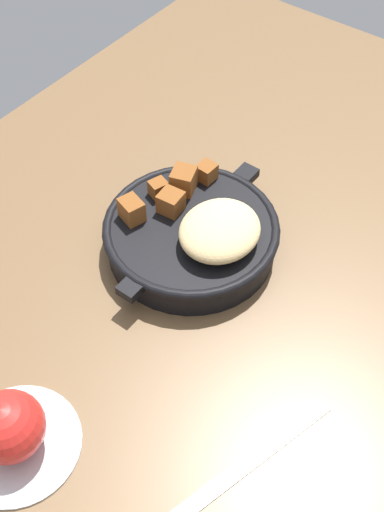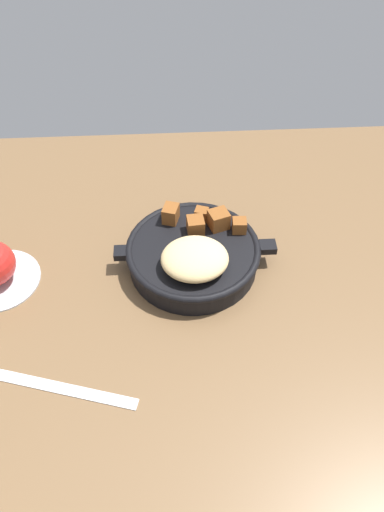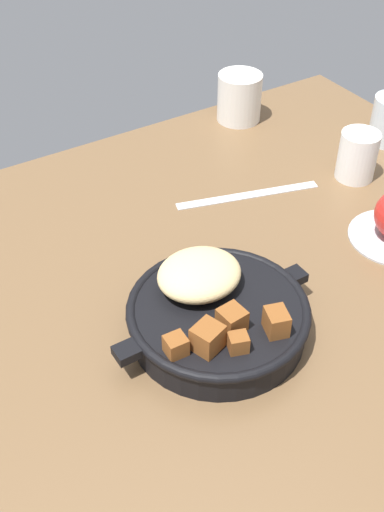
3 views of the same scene
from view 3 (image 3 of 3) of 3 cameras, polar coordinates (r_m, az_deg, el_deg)
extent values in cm
cube|color=brown|center=(79.63, 0.28, -5.13)|extent=(113.90, 85.81, 2.40)
cylinder|color=black|center=(74.23, 2.11, -5.83)|extent=(20.62, 20.62, 4.14)
torus|color=black|center=(72.98, 2.14, -4.89)|extent=(21.40, 21.40, 1.20)
cube|color=black|center=(78.51, 9.17, -1.81)|extent=(2.64, 2.40, 1.20)
cube|color=black|center=(69.39, -5.92, -8.62)|extent=(2.64, 2.40, 1.20)
ellipsoid|color=#DBBC7F|center=(74.03, 0.58, -1.69)|extent=(10.18, 9.07, 3.73)
cube|color=brown|center=(67.55, 1.42, -7.38)|extent=(3.77, 3.63, 3.03)
cube|color=brown|center=(67.89, 4.18, -7.79)|extent=(2.57, 2.42, 2.08)
cube|color=brown|center=(67.37, -1.47, -8.06)|extent=(2.33, 2.26, 2.23)
cube|color=brown|center=(69.71, 3.61, -5.74)|extent=(2.90, 2.95, 2.66)
cube|color=brown|center=(69.85, 7.61, -5.89)|extent=(3.05, 3.40, 2.84)
cube|color=silver|center=(97.21, 5.06, 5.51)|extent=(22.01, 7.76, 0.36)
cylinder|color=silver|center=(115.91, 4.29, 14.06)|extent=(7.80, 7.80, 8.47)
cylinder|color=white|center=(102.49, 14.68, 8.74)|extent=(6.02, 6.02, 7.73)
camera|label=1|loc=(1.03, 16.91, 42.78)|focal=45.81mm
camera|label=2|loc=(1.01, -17.29, 41.98)|focal=34.58mm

